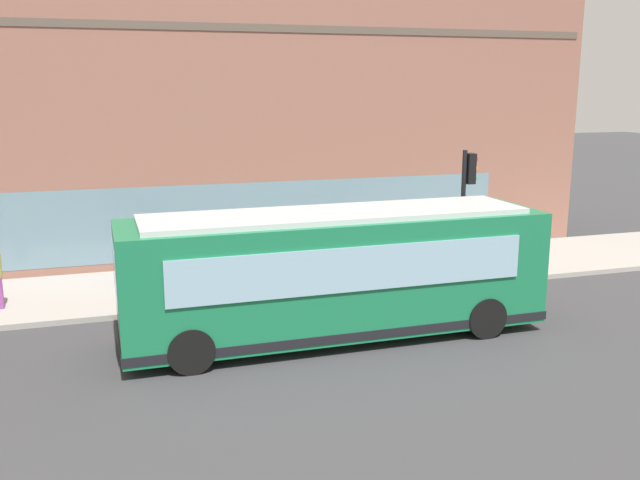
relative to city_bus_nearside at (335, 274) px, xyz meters
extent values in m
plane|color=#38383A|center=(0.21, -0.05, -1.55)|extent=(120.00, 120.00, 0.00)
cube|color=#9E9991|center=(5.07, -0.05, -1.48)|extent=(4.51, 40.00, 0.15)
cube|color=#8C5B4C|center=(10.53, -0.05, 5.44)|extent=(6.40, 23.85, 13.99)
cube|color=brown|center=(7.48, -0.05, 6.14)|extent=(0.36, 23.37, 0.24)
cube|color=slate|center=(7.38, -0.05, 0.05)|extent=(0.12, 16.69, 2.40)
cube|color=#197247|center=(0.00, -0.02, 0.05)|extent=(2.57, 10.02, 2.70)
cube|color=silver|center=(0.00, -0.02, 1.46)|extent=(2.19, 9.01, 0.12)
cube|color=#8CB2C6|center=(-0.03, 4.96, 0.50)|extent=(2.20, 0.10, 1.20)
cube|color=#8CB2C6|center=(1.27, -0.01, 0.45)|extent=(0.12, 8.20, 1.00)
cube|color=#8CB2C6|center=(-1.27, -0.02, 0.45)|extent=(0.12, 8.20, 1.00)
cube|color=black|center=(0.00, -0.02, -1.12)|extent=(2.61, 10.06, 0.20)
cylinder|color=black|center=(1.13, 3.59, -1.05)|extent=(0.31, 1.00, 1.00)
cylinder|color=black|center=(-1.17, 3.58, -1.05)|extent=(0.31, 1.00, 1.00)
cylinder|color=black|center=(1.17, -3.41, -1.05)|extent=(0.31, 1.00, 1.00)
cylinder|color=black|center=(-1.13, -3.42, -1.05)|extent=(0.31, 1.00, 1.00)
cylinder|color=black|center=(3.20, -5.09, 0.56)|extent=(0.14, 0.14, 3.92)
cube|color=black|center=(3.20, -5.28, 1.97)|extent=(0.32, 0.24, 0.90)
sphere|color=red|center=(3.20, -5.41, 2.25)|extent=(0.20, 0.20, 0.20)
sphere|color=yellow|center=(3.20, -5.41, 1.97)|extent=(0.20, 0.20, 0.20)
sphere|color=green|center=(3.20, -5.41, 1.69)|extent=(0.20, 0.20, 0.20)
cylinder|color=gold|center=(6.45, -2.66, -1.13)|extent=(0.24, 0.24, 0.55)
sphere|color=gold|center=(6.45, -2.66, -0.77)|extent=(0.22, 0.22, 0.22)
cylinder|color=gold|center=(6.45, -2.83, -1.08)|extent=(0.10, 0.12, 0.10)
cylinder|color=gold|center=(6.62, -2.66, -1.08)|extent=(0.12, 0.10, 0.10)
cylinder|color=#8C3F8C|center=(4.26, 7.88, -0.98)|extent=(0.14, 0.14, 0.84)
cylinder|color=#3359A5|center=(5.92, 4.24, -0.98)|extent=(0.14, 0.14, 0.84)
cylinder|color=#3359A5|center=(5.75, 4.29, -0.98)|extent=(0.14, 0.14, 0.84)
cylinder|color=#3F8C4C|center=(5.84, 4.26, -0.23)|extent=(0.32, 0.32, 0.67)
sphere|color=tan|center=(5.84, 4.26, 0.22)|extent=(0.23, 0.23, 0.23)
cylinder|color=#99994C|center=(6.08, 3.35, -1.03)|extent=(0.14, 0.14, 0.75)
cylinder|color=#99994C|center=(6.23, 3.44, -1.03)|extent=(0.14, 0.14, 0.75)
cylinder|color=silver|center=(6.16, 3.39, -0.35)|extent=(0.32, 0.32, 0.60)
sphere|color=beige|center=(6.16, 3.39, 0.05)|extent=(0.20, 0.20, 0.20)
cylinder|color=silver|center=(3.61, -6.72, -1.01)|extent=(0.14, 0.14, 0.79)
cylinder|color=silver|center=(3.45, -6.65, -1.01)|extent=(0.14, 0.14, 0.79)
cylinder|color=#8C3F8C|center=(3.53, -6.68, -0.30)|extent=(0.32, 0.32, 0.63)
sphere|color=beige|center=(3.53, -6.68, 0.12)|extent=(0.21, 0.21, 0.21)
camera|label=1|loc=(-15.11, 5.11, 4.38)|focal=39.21mm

